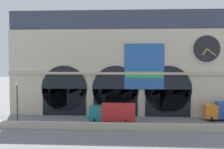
# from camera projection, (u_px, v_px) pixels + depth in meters

# --- Properties ---
(ground_plane) EXTENTS (200.00, 200.00, 0.00)m
(ground_plane) POSITION_uv_depth(u_px,v_px,m) (114.00, 122.00, 49.22)
(ground_plane) COLOR slate
(quay_parapet_wall) EXTENTS (90.00, 0.70, 1.06)m
(quay_parapet_wall) POSITION_uv_depth(u_px,v_px,m) (112.00, 126.00, 44.13)
(quay_parapet_wall) COLOR #B2A891
(quay_parapet_wall) RESTS_ON ground
(station_building) EXTENTS (39.56, 6.06, 19.25)m
(station_building) POSITION_uv_depth(u_px,v_px,m) (117.00, 64.00, 56.39)
(station_building) COLOR beige
(station_building) RESTS_ON ground
(box_truck_center) EXTENTS (7.50, 2.91, 3.12)m
(box_truck_center) POSITION_uv_depth(u_px,v_px,m) (113.00, 112.00, 48.74)
(box_truck_center) COLOR #19727A
(box_truck_center) RESTS_ON ground
(street_lamp_quayside) EXTENTS (0.44, 0.44, 6.90)m
(street_lamp_quayside) POSITION_uv_depth(u_px,v_px,m) (17.00, 99.00, 45.69)
(street_lamp_quayside) COLOR black
(street_lamp_quayside) RESTS_ON ground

